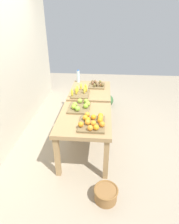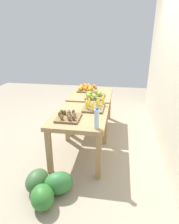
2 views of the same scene
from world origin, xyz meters
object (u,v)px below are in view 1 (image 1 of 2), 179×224
display_table_right (90,94)px  wicker_basket (106,194)px  apple_bin (80,106)px  water_bottle (78,76)px  kiwi_bin (97,85)px  display_table_left (85,123)px  watermelon_pile (102,99)px  banana_crate (81,92)px  orange_bin (92,122)px

display_table_right → wicker_basket: display_table_right is taller
apple_bin → water_bottle: water_bottle is taller
apple_bin → wicker_basket: 1.36m
display_table_right → kiwi_bin: bearing=-34.7°
display_table_left → display_table_right: 1.12m
display_table_left → watermelon_pile: (1.99, -0.24, -0.49)m
apple_bin → watermelon_pile: size_ratio=0.63×
banana_crate → kiwi_bin: 0.54m
apple_bin → banana_crate: bearing=6.3°
display_table_right → watermelon_pile: display_table_right is taller
display_table_right → watermelon_pile: 1.03m
apple_bin → wicker_basket: size_ratio=1.31×
display_table_right → water_bottle: bearing=35.5°
apple_bin → wicker_basket: bearing=-157.5°
orange_bin → water_bottle: size_ratio=1.65×
display_table_right → apple_bin: bearing=173.1°
banana_crate → kiwi_bin: bearing=-33.3°
display_table_right → water_bottle: (0.42, 0.30, 0.24)m
display_table_right → wicker_basket: 2.04m
wicker_basket → watermelon_pile: bearing=2.3°
water_bottle → wicker_basket: size_ratio=0.89×
kiwi_bin → water_bottle: size_ratio=1.30×
water_bottle → display_table_right: bearing=-144.5°
kiwi_bin → watermelon_pile: 0.94m
orange_bin → water_bottle: bearing=13.9°
water_bottle → watermelon_pile: size_ratio=0.43×
orange_bin → wicker_basket: 0.94m
kiwi_bin → banana_crate: bearing=146.7°
display_table_left → water_bottle: size_ratio=3.75×
apple_bin → water_bottle: size_ratio=1.47×
banana_crate → watermelon_pile: 1.36m
banana_crate → water_bottle: size_ratio=1.59×
display_table_left → display_table_right: bearing=0.0°
banana_crate → watermelon_pile: bearing=-19.7°
water_bottle → orange_bin: bearing=-166.1°
display_table_left → kiwi_bin: (1.30, -0.13, 0.14)m
display_table_right → orange_bin: (-1.33, -0.13, 0.15)m
apple_bin → water_bottle: (1.27, 0.20, 0.09)m
watermelon_pile → wicker_basket: bearing=-177.7°
display_table_right → kiwi_bin: kiwi_bin is taller
orange_bin → kiwi_bin: size_ratio=1.27×
wicker_basket → apple_bin: bearing=22.5°
display_table_left → wicker_basket: bearing=-157.0°
orange_bin → water_bottle: (1.75, 0.43, 0.09)m
orange_bin → apple_bin: 0.53m
orange_bin → apple_bin: (0.48, 0.23, -0.00)m
orange_bin → banana_crate: bearing=15.7°
display_table_left → apple_bin: 0.32m
kiwi_bin → water_bottle: bearing=60.9°
water_bottle → display_table_left: bearing=-168.9°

